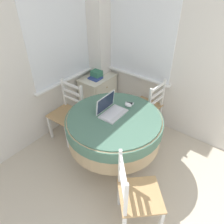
{
  "coord_description": "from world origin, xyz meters",
  "views": [
    {
      "loc": [
        -0.74,
        0.6,
        2.38
      ],
      "look_at": [
        1.11,
        2.03,
        0.69
      ],
      "focal_mm": 35.0,
      "sensor_mm": 36.0,
      "label": 1
    }
  ],
  "objects_px": {
    "laptop": "(111,110)",
    "storage_box": "(97,74)",
    "computer_mouse": "(128,105)",
    "dining_chair_near_back_window": "(68,112)",
    "round_dining_table": "(114,127)",
    "cell_phone": "(129,103)",
    "corner_cabinet": "(98,94)",
    "book_on_cabinet": "(95,78)",
    "dining_chair_near_right_window": "(147,107)",
    "dining_chair_camera_near": "(136,195)"
  },
  "relations": [
    {
      "from": "laptop",
      "to": "dining_chair_camera_near",
      "type": "height_order",
      "value": "laptop"
    },
    {
      "from": "laptop",
      "to": "computer_mouse",
      "type": "relative_size",
      "value": 3.46
    },
    {
      "from": "dining_chair_near_right_window",
      "to": "book_on_cabinet",
      "type": "relative_size",
      "value": 4.54
    },
    {
      "from": "corner_cabinet",
      "to": "storage_box",
      "type": "bearing_deg",
      "value": 139.2
    },
    {
      "from": "round_dining_table",
      "to": "laptop",
      "type": "xyz_separation_m",
      "value": [
        0.03,
        0.08,
        0.21
      ]
    },
    {
      "from": "round_dining_table",
      "to": "dining_chair_near_right_window",
      "type": "relative_size",
      "value": 1.36
    },
    {
      "from": "cell_phone",
      "to": "dining_chair_near_back_window",
      "type": "xyz_separation_m",
      "value": [
        -0.34,
        0.87,
        -0.34
      ]
    },
    {
      "from": "dining_chair_near_back_window",
      "to": "book_on_cabinet",
      "type": "height_order",
      "value": "dining_chair_near_back_window"
    },
    {
      "from": "laptop",
      "to": "book_on_cabinet",
      "type": "height_order",
      "value": "laptop"
    },
    {
      "from": "book_on_cabinet",
      "to": "dining_chair_near_back_window",
      "type": "bearing_deg",
      "value": -174.88
    },
    {
      "from": "laptop",
      "to": "book_on_cabinet",
      "type": "distance_m",
      "value": 1.12
    },
    {
      "from": "laptop",
      "to": "dining_chair_camera_near",
      "type": "bearing_deg",
      "value": -127.02
    },
    {
      "from": "computer_mouse",
      "to": "cell_phone",
      "type": "relative_size",
      "value": 0.81
    },
    {
      "from": "round_dining_table",
      "to": "book_on_cabinet",
      "type": "distance_m",
      "value": 1.21
    },
    {
      "from": "computer_mouse",
      "to": "dining_chair_near_right_window",
      "type": "xyz_separation_m",
      "value": [
        0.59,
        0.02,
        -0.36
      ]
    },
    {
      "from": "laptop",
      "to": "dining_chair_near_right_window",
      "type": "xyz_separation_m",
      "value": [
        0.85,
        -0.07,
        -0.38
      ]
    },
    {
      "from": "computer_mouse",
      "to": "dining_chair_near_back_window",
      "type": "bearing_deg",
      "value": 107.32
    },
    {
      "from": "storage_box",
      "to": "dining_chair_near_right_window",
      "type": "bearing_deg",
      "value": -84.95
    },
    {
      "from": "computer_mouse",
      "to": "dining_chair_near_back_window",
      "type": "distance_m",
      "value": 1.0
    },
    {
      "from": "round_dining_table",
      "to": "cell_phone",
      "type": "relative_size",
      "value": 9.64
    },
    {
      "from": "round_dining_table",
      "to": "computer_mouse",
      "type": "xyz_separation_m",
      "value": [
        0.29,
        -0.01,
        0.19
      ]
    },
    {
      "from": "round_dining_table",
      "to": "dining_chair_camera_near",
      "type": "height_order",
      "value": "dining_chair_camera_near"
    },
    {
      "from": "round_dining_table",
      "to": "book_on_cabinet",
      "type": "xyz_separation_m",
      "value": [
        0.73,
        0.95,
        0.1
      ]
    },
    {
      "from": "dining_chair_near_back_window",
      "to": "storage_box",
      "type": "height_order",
      "value": "dining_chair_near_back_window"
    },
    {
      "from": "laptop",
      "to": "dining_chair_near_right_window",
      "type": "bearing_deg",
      "value": -4.63
    },
    {
      "from": "corner_cabinet",
      "to": "dining_chair_camera_near",
      "type": "bearing_deg",
      "value": -129.21
    },
    {
      "from": "dining_chair_near_back_window",
      "to": "storage_box",
      "type": "relative_size",
      "value": 5.49
    },
    {
      "from": "storage_box",
      "to": "book_on_cabinet",
      "type": "distance_m",
      "value": 0.08
    },
    {
      "from": "dining_chair_camera_near",
      "to": "storage_box",
      "type": "distance_m",
      "value": 2.16
    },
    {
      "from": "laptop",
      "to": "book_on_cabinet",
      "type": "xyz_separation_m",
      "value": [
        0.7,
        0.87,
        -0.12
      ]
    },
    {
      "from": "book_on_cabinet",
      "to": "computer_mouse",
      "type": "bearing_deg",
      "value": -114.9
    },
    {
      "from": "dining_chair_near_right_window",
      "to": "dining_chair_camera_near",
      "type": "relative_size",
      "value": 1.0
    },
    {
      "from": "dining_chair_near_back_window",
      "to": "dining_chair_near_right_window",
      "type": "relative_size",
      "value": 1.0
    },
    {
      "from": "round_dining_table",
      "to": "laptop",
      "type": "relative_size",
      "value": 3.42
    },
    {
      "from": "computer_mouse",
      "to": "cell_phone",
      "type": "distance_m",
      "value": 0.07
    },
    {
      "from": "cell_phone",
      "to": "dining_chair_near_back_window",
      "type": "height_order",
      "value": "dining_chair_near_back_window"
    },
    {
      "from": "laptop",
      "to": "book_on_cabinet",
      "type": "bearing_deg",
      "value": 51.17
    },
    {
      "from": "laptop",
      "to": "storage_box",
      "type": "distance_m",
      "value": 1.18
    },
    {
      "from": "dining_chair_camera_near",
      "to": "dining_chair_near_back_window",
      "type": "bearing_deg",
      "value": 70.58
    },
    {
      "from": "corner_cabinet",
      "to": "round_dining_table",
      "type": "bearing_deg",
      "value": -129.72
    },
    {
      "from": "round_dining_table",
      "to": "book_on_cabinet",
      "type": "bearing_deg",
      "value": 52.36
    },
    {
      "from": "computer_mouse",
      "to": "book_on_cabinet",
      "type": "relative_size",
      "value": 0.52
    },
    {
      "from": "round_dining_table",
      "to": "computer_mouse",
      "type": "bearing_deg",
      "value": -1.79
    },
    {
      "from": "round_dining_table",
      "to": "computer_mouse",
      "type": "relative_size",
      "value": 11.85
    },
    {
      "from": "storage_box",
      "to": "dining_chair_near_back_window",
      "type": "bearing_deg",
      "value": -173.47
    },
    {
      "from": "round_dining_table",
      "to": "dining_chair_camera_near",
      "type": "distance_m",
      "value": 0.89
    },
    {
      "from": "dining_chair_near_back_window",
      "to": "dining_chair_camera_near",
      "type": "distance_m",
      "value": 1.67
    },
    {
      "from": "computer_mouse",
      "to": "corner_cabinet",
      "type": "bearing_deg",
      "value": 62.12
    },
    {
      "from": "corner_cabinet",
      "to": "book_on_cabinet",
      "type": "bearing_deg",
      "value": -166.36
    },
    {
      "from": "corner_cabinet",
      "to": "storage_box",
      "type": "distance_m",
      "value": 0.4
    }
  ]
}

